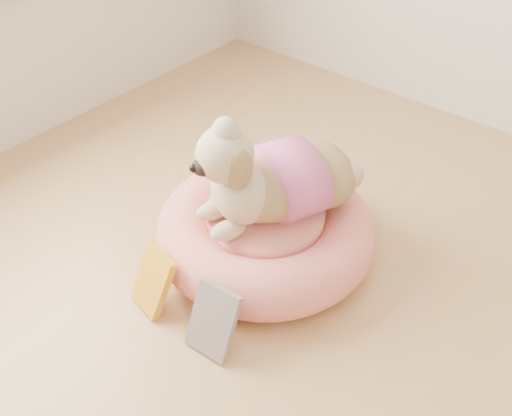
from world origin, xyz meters
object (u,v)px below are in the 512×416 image
Objects in this scene: pet_bed at (265,231)px; book_white at (213,321)px; book_yellow at (153,281)px; dog at (272,161)px.

book_white is at bearing -71.89° from pet_bed.
pet_bed is 0.42m from book_yellow.
book_yellow is 0.25m from book_white.
dog reaches higher than book_white.
book_yellow is at bearing -106.43° from pet_bed.
book_yellow is (-0.14, -0.41, -0.29)m from dog.
book_yellow is at bearing -86.04° from dog.
dog is 2.67× the size of book_yellow.
book_white is (0.25, 0.00, 0.01)m from book_yellow.
dog is 0.51m from book_white.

